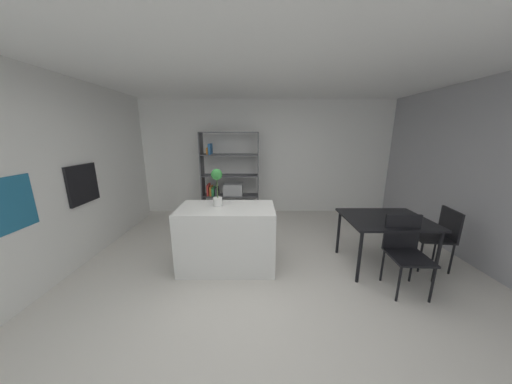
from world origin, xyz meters
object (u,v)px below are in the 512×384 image
Objects in this scene: potted_plant_on_island at (217,184)px; dining_chair_near at (405,246)px; open_bookshelf at (229,179)px; dining_chair_window_side at (439,233)px; built_in_oven at (83,184)px; kitchen_island at (228,237)px; dining_table at (386,223)px.

potted_plant_on_island reaches higher than dining_chair_near.
open_bookshelf reaches higher than dining_chair_near.
built_in_oven is at bearing -85.54° from dining_chair_window_side.
kitchen_island is 3.03m from dining_chair_window_side.
built_in_oven is at bearing 176.39° from dining_table.
open_bookshelf is 1.72× the size of dining_table.
dining_chair_near is at bearing -47.46° from open_bookshelf.
built_in_oven reaches higher than dining_chair_near.
built_in_oven is 0.44× the size of kitchen_island.
built_in_oven is 0.67× the size of dining_chair_window_side.
dining_table is at bearing -42.02° from open_bookshelf.
built_in_oven is 5.23m from dining_chair_window_side.
built_in_oven reaches higher than dining_table.
built_in_oven is 1.11× the size of potted_plant_on_island.
dining_table is at bearing -83.28° from dining_chair_window_side.
dining_chair_window_side is at bearing -34.55° from open_bookshelf.
built_in_oven is 2.04m from potted_plant_on_island.
built_in_oven is at bearing -134.91° from open_bookshelf.
kitchen_island is at bearing -7.01° from built_in_oven.
kitchen_island is 1.45× the size of dining_chair_near.
kitchen_island is at bearing -82.82° from dining_chair_window_side.
dining_chair_near is 0.90m from dining_chair_window_side.
dining_chair_near is (4.41, -0.75, -0.63)m from built_in_oven.
dining_chair_window_side is (3.25, -2.23, -0.34)m from open_bookshelf.
dining_table is 1.22× the size of dining_chair_near.
dining_table is (2.38, -0.07, -0.54)m from potted_plant_on_island.
open_bookshelf is 3.67m from dining_chair_near.
open_bookshelf is 2.10× the size of dining_chair_near.
kitchen_island is at bearing -25.24° from potted_plant_on_island.
dining_chair_window_side is (0.78, -0.01, -0.15)m from dining_table.
open_bookshelf is 3.32m from dining_table.
open_bookshelf reaches higher than potted_plant_on_island.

